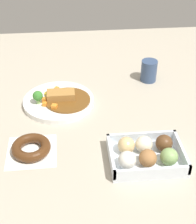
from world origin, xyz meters
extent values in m
plane|color=#B2A893|center=(0.00, 0.00, 0.00)|extent=(1.60, 1.60, 0.00)
cylinder|color=white|center=(-0.09, 0.13, 0.01)|extent=(0.25, 0.25, 0.02)
cylinder|color=brown|center=(-0.06, 0.12, 0.02)|extent=(0.16, 0.16, 0.01)
cube|color=#A87538|center=(-0.09, 0.13, 0.04)|extent=(0.10, 0.05, 0.02)
cylinder|color=white|center=(-0.13, 0.16, 0.02)|extent=(0.06, 0.06, 0.00)
ellipsoid|color=yellow|center=(-0.13, 0.16, 0.03)|extent=(0.03, 0.03, 0.01)
cylinder|color=#8CB766|center=(-0.16, 0.12, 0.03)|extent=(0.01, 0.01, 0.02)
sphere|color=#387A2D|center=(-0.16, 0.12, 0.05)|extent=(0.04, 0.04, 0.04)
cube|color=orange|center=(-0.14, 0.12, 0.03)|extent=(0.02, 0.02, 0.02)
cube|color=orange|center=(-0.10, 0.19, 0.02)|extent=(0.02, 0.02, 0.01)
cube|color=orange|center=(-0.14, 0.10, 0.02)|extent=(0.02, 0.02, 0.01)
cube|color=orange|center=(-0.11, 0.07, 0.03)|extent=(0.02, 0.02, 0.02)
cube|color=silver|center=(0.15, -0.18, 0.01)|extent=(0.21, 0.15, 0.01)
cube|color=silver|center=(0.05, -0.18, 0.03)|extent=(0.01, 0.15, 0.03)
cube|color=silver|center=(0.25, -0.18, 0.03)|extent=(0.01, 0.15, 0.03)
cube|color=silver|center=(0.15, -0.25, 0.03)|extent=(0.21, 0.01, 0.03)
cube|color=silver|center=(0.15, -0.11, 0.03)|extent=(0.21, 0.01, 0.03)
sphere|color=silver|center=(0.09, -0.21, 0.04)|extent=(0.05, 0.05, 0.05)
sphere|color=#9E6B3D|center=(0.15, -0.21, 0.04)|extent=(0.05, 0.05, 0.05)
sphere|color=#84A860|center=(0.21, -0.21, 0.04)|extent=(0.05, 0.05, 0.05)
sphere|color=#DBB77A|center=(0.10, -0.15, 0.04)|extent=(0.05, 0.05, 0.05)
sphere|color=#EFE5C6|center=(0.15, -0.15, 0.04)|extent=(0.05, 0.05, 0.05)
sphere|color=brown|center=(0.21, -0.15, 0.04)|extent=(0.05, 0.05, 0.05)
cube|color=white|center=(-0.17, -0.11, 0.00)|extent=(0.15, 0.15, 0.00)
torus|color=#4C2B14|center=(-0.17, -0.11, 0.02)|extent=(0.11, 0.11, 0.03)
cylinder|color=#33476B|center=(0.26, 0.27, 0.04)|extent=(0.06, 0.06, 0.08)
camera|label=1|loc=(-0.05, -0.85, 0.66)|focal=52.92mm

